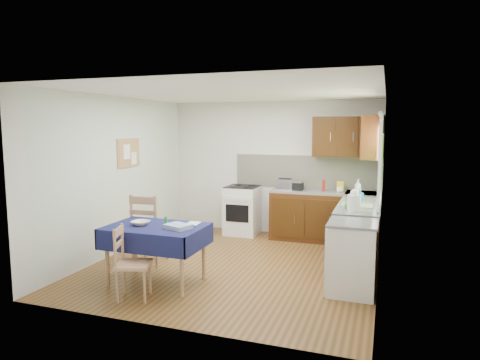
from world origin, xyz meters
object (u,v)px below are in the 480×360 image
(chair_near, at_px, (130,261))
(chair_far, at_px, (148,227))
(toaster, at_px, (285,184))
(dish_rack, at_px, (357,205))
(kettle, at_px, (354,201))
(dining_table, at_px, (156,234))
(sandwich_press, at_px, (295,185))

(chair_near, bearing_deg, chair_far, 2.61)
(chair_near, relative_size, toaster, 3.12)
(dish_rack, relative_size, kettle, 1.45)
(chair_near, relative_size, kettle, 2.92)
(chair_near, height_order, dish_rack, dish_rack)
(chair_far, distance_m, kettle, 2.97)
(toaster, distance_m, kettle, 2.10)
(chair_far, xyz_separation_m, dish_rack, (2.92, 0.79, 0.37))
(dish_rack, bearing_deg, dining_table, -152.44)
(dish_rack, bearing_deg, kettle, -95.53)
(dining_table, distance_m, dish_rack, 2.82)
(dining_table, bearing_deg, sandwich_press, 48.09)
(dish_rack, bearing_deg, chair_far, -168.48)
(chair_near, bearing_deg, kettle, -75.03)
(sandwich_press, distance_m, dish_rack, 1.76)
(chair_far, relative_size, sandwich_press, 3.68)
(dining_table, relative_size, kettle, 4.17)
(toaster, xyz_separation_m, sandwich_press, (0.16, 0.05, -0.02))
(dining_table, xyz_separation_m, sandwich_press, (1.23, 2.76, 0.33))
(kettle, bearing_deg, chair_near, -145.95)
(sandwich_press, relative_size, kettle, 0.96)
(dish_rack, bearing_deg, toaster, 133.01)
(dining_table, height_order, dish_rack, dish_rack)
(chair_near, distance_m, kettle, 2.97)
(sandwich_press, height_order, kettle, kettle)
(chair_far, distance_m, toaster, 2.63)
(sandwich_press, bearing_deg, kettle, -74.27)
(dining_table, height_order, kettle, kettle)
(chair_far, distance_m, dish_rack, 3.05)
(dining_table, bearing_deg, toaster, 50.53)
(sandwich_press, bearing_deg, dish_rack, -66.79)
(sandwich_press, xyz_separation_m, dish_rack, (1.17, -1.31, -0.06))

